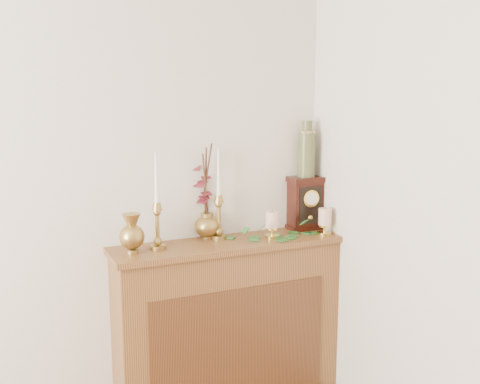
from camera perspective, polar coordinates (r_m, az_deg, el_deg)
name	(u,v)px	position (r m, az deg, el deg)	size (l,w,h in m)	color
console_shelf	(229,330)	(3.11, -1.15, -13.86)	(1.24, 0.34, 0.93)	brown
candlestick_left	(157,218)	(2.79, -8.41, -2.63)	(0.08, 0.08, 0.48)	#B09046
candlestick_center	(219,210)	(2.96, -2.17, -1.81)	(0.08, 0.08, 0.48)	#B09046
bud_vase	(132,234)	(2.75, -10.93, -4.21)	(0.12, 0.12, 0.20)	#B09046
ginger_jar	(203,195)	(3.00, -3.77, -0.28)	(0.20, 0.22, 0.51)	#B09046
pillar_candle_left	(272,223)	(3.01, 3.29, -3.16)	(0.08, 0.08, 0.15)	#DFC24E
pillar_candle_right	(325,220)	(3.10, 8.62, -2.83)	(0.08, 0.08, 0.15)	#DFC24E
ivy_garland	(277,234)	(3.04, 3.76, -4.30)	(0.47, 0.20, 0.09)	#2B6B28
mantel_clock	(306,203)	(3.21, 6.69, -1.14)	(0.21, 0.15, 0.30)	black
ceramic_vase	(306,152)	(3.17, 6.77, 4.08)	(0.10, 0.10, 0.31)	#1B362B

